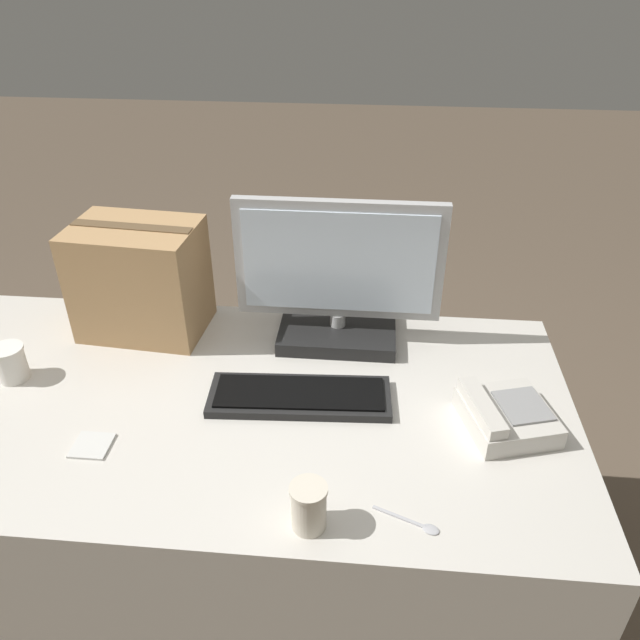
{
  "coord_description": "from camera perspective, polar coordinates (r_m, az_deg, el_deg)",
  "views": [
    {
      "loc": [
        0.37,
        -1.2,
        1.74
      ],
      "look_at": [
        0.25,
        0.16,
        0.86
      ],
      "focal_mm": 35.0,
      "sensor_mm": 36.0,
      "label": 1
    }
  ],
  "objects": [
    {
      "name": "paper_cup_left",
      "position": [
        1.83,
        -26.44,
        -3.53
      ],
      "size": [
        0.09,
        0.09,
        0.1
      ],
      "color": "white",
      "rests_on": "office_desk"
    },
    {
      "name": "office_desk",
      "position": [
        1.87,
        -8.33,
        -15.59
      ],
      "size": [
        1.8,
        0.9,
        0.71
      ],
      "color": "beige",
      "rests_on": "ground_plane"
    },
    {
      "name": "desk_phone",
      "position": [
        1.57,
        16.55,
        -8.38
      ],
      "size": [
        0.24,
        0.25,
        0.08
      ],
      "rotation": [
        0.0,
        0.0,
        0.28
      ],
      "color": "beige",
      "rests_on": "office_desk"
    },
    {
      "name": "sticky_note_pad",
      "position": [
        1.56,
        -20.13,
        -10.72
      ],
      "size": [
        0.09,
        0.09,
        0.01
      ],
      "color": "silver",
      "rests_on": "office_desk"
    },
    {
      "name": "spoon",
      "position": [
        1.34,
        8.85,
        -17.94
      ],
      "size": [
        0.14,
        0.07,
        0.0
      ],
      "rotation": [
        0.0,
        0.0,
        5.9
      ],
      "color": "#B2B2B7",
      "rests_on": "office_desk"
    },
    {
      "name": "monitor",
      "position": [
        1.74,
        1.7,
        3.18
      ],
      "size": [
        0.57,
        0.24,
        0.42
      ],
      "color": "black",
      "rests_on": "office_desk"
    },
    {
      "name": "paper_cup_right",
      "position": [
        1.28,
        -1.04,
        -16.69
      ],
      "size": [
        0.08,
        0.08,
        0.11
      ],
      "color": "beige",
      "rests_on": "office_desk"
    },
    {
      "name": "cardboard_box",
      "position": [
        1.86,
        -16.11,
        3.61
      ],
      "size": [
        0.37,
        0.27,
        0.33
      ],
      "rotation": [
        0.0,
        0.0,
        -0.08
      ],
      "color": "tan",
      "rests_on": "office_desk"
    },
    {
      "name": "ground_plane",
      "position": [
        2.14,
        -7.53,
        -21.94
      ],
      "size": [
        12.0,
        12.0,
        0.0
      ],
      "primitive_type": "plane",
      "color": "brown"
    },
    {
      "name": "keyboard",
      "position": [
        1.59,
        -1.87,
        -6.97
      ],
      "size": [
        0.47,
        0.18,
        0.03
      ],
      "rotation": [
        0.0,
        0.0,
        0.05
      ],
      "color": "black",
      "rests_on": "office_desk"
    }
  ]
}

